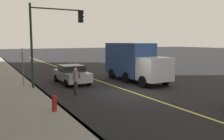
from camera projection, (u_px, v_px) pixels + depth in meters
The scene contains 10 objects.
ground at pixel (131, 92), 16.21m from camera, with size 200.00×200.00×0.00m, color black.
sidewalk_slab at pixel (17, 105), 12.70m from camera, with size 80.00×3.96×0.15m, color gray.
curb_edge at pixel (52, 100), 13.61m from camera, with size 80.00×0.16×0.15m, color slate.
lane_stripe_center at pixel (131, 92), 16.21m from camera, with size 80.00×0.16×0.01m, color #D8CC4C.
car_silver at pixel (72, 74), 19.50m from camera, with size 4.35×2.07×1.50m.
truck_blue at pixel (134, 61), 20.49m from camera, with size 7.06×2.43×3.29m.
pedestrian_with_backpack at pixel (76, 79), 15.33m from camera, with size 0.44×0.39×1.76m.
traffic_light_mast at pixel (52, 32), 17.19m from camera, with size 0.28×4.05×6.08m.
street_sign_post at pixel (23, 65), 17.40m from camera, with size 0.60×0.08×2.95m.
fire_hydrant at pixel (54, 105), 11.23m from camera, with size 0.24×0.24×0.94m.
Camera 1 is at (-13.31, 8.81, 3.46)m, focal length 37.99 mm.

